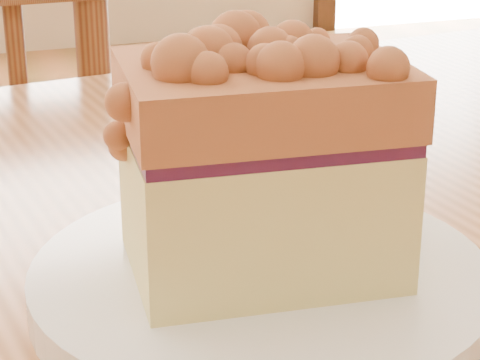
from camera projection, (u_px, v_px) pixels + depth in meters
name	position (u px, v px, depth m)	size (l,w,h in m)	color
plate	(261.00, 284.00, 0.45)	(0.22, 0.22, 0.02)	white
cake_slice	(264.00, 150.00, 0.42)	(0.14, 0.10, 0.12)	#E6D982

